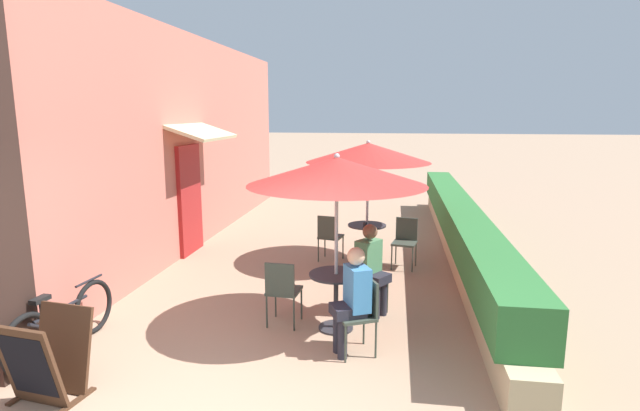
# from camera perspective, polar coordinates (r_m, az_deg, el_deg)

# --- Properties ---
(cafe_facade_wall) EXTENTS (0.98, 11.69, 4.20)m
(cafe_facade_wall) POSITION_cam_1_polar(r_m,az_deg,el_deg) (10.29, -14.72, 6.83)
(cafe_facade_wall) COLOR #C66B5B
(cafe_facade_wall) RESTS_ON ground_plane
(planter_hedge) EXTENTS (0.60, 10.69, 1.01)m
(planter_hedge) POSITION_cam_1_polar(r_m,az_deg,el_deg) (9.81, 15.63, -2.57)
(planter_hedge) COLOR tan
(planter_hedge) RESTS_ON ground_plane
(patio_table_near) EXTENTS (0.68, 0.68, 0.73)m
(patio_table_near) POSITION_cam_1_polar(r_m,az_deg,el_deg) (6.36, 1.84, -9.80)
(patio_table_near) COLOR #28282D
(patio_table_near) RESTS_ON ground_plane
(patio_umbrella_near) EXTENTS (2.18, 2.18, 2.23)m
(patio_umbrella_near) POSITION_cam_1_polar(r_m,az_deg,el_deg) (6.00, 1.93, 3.92)
(patio_umbrella_near) COLOR #B7B7BC
(patio_umbrella_near) RESTS_ON ground_plane
(cafe_chair_near_left) EXTENTS (0.53, 0.53, 0.87)m
(cafe_chair_near_left) POSITION_cam_1_polar(r_m,az_deg,el_deg) (5.78, 4.78, -11.76)
(cafe_chair_near_left) COLOR #384238
(cafe_chair_near_left) RESTS_ON ground_plane
(seated_patron_near_left) EXTENTS (0.50, 0.46, 1.25)m
(seated_patron_near_left) POSITION_cam_1_polar(r_m,az_deg,el_deg) (5.68, 3.74, -10.32)
(seated_patron_near_left) COLOR #23232D
(seated_patron_near_left) RESTS_ON ground_plane
(cafe_chair_near_right) EXTENTS (0.56, 0.56, 0.87)m
(cafe_chair_near_right) POSITION_cam_1_polar(r_m,az_deg,el_deg) (6.89, 5.13, -8.00)
(cafe_chair_near_right) COLOR #384238
(cafe_chair_near_right) RESTS_ON ground_plane
(seated_patron_near_right) EXTENTS (0.51, 0.49, 1.25)m
(seated_patron_near_right) POSITION_cam_1_polar(r_m,az_deg,el_deg) (6.78, 5.91, -6.84)
(seated_patron_near_right) COLOR #23232D
(seated_patron_near_right) RESTS_ON ground_plane
(cafe_chair_near_back) EXTENTS (0.43, 0.43, 0.87)m
(cafe_chair_near_back) POSITION_cam_1_polar(r_m,az_deg,el_deg) (6.44, -4.32, -9.35)
(cafe_chair_near_back) COLOR #384238
(cafe_chair_near_back) RESTS_ON ground_plane
(patio_table_mid) EXTENTS (0.68, 0.68, 0.73)m
(patio_table_mid) POSITION_cam_1_polar(r_m,az_deg,el_deg) (9.01, 5.36, -3.65)
(patio_table_mid) COLOR #28282D
(patio_table_mid) RESTS_ON ground_plane
(patio_umbrella_mid) EXTENTS (2.18, 2.18, 2.23)m
(patio_umbrella_mid) POSITION_cam_1_polar(r_m,az_deg,el_deg) (8.76, 5.53, 6.03)
(patio_umbrella_mid) COLOR #B7B7BC
(patio_umbrella_mid) RESTS_ON ground_plane
(cafe_chair_mid_left) EXTENTS (0.47, 0.47, 0.87)m
(cafe_chair_mid_left) POSITION_cam_1_polar(r_m,az_deg,el_deg) (9.12, 1.09, -3.28)
(cafe_chair_mid_left) COLOR #384238
(cafe_chair_mid_left) RESTS_ON ground_plane
(cafe_chair_mid_right) EXTENTS (0.47, 0.47, 0.87)m
(cafe_chair_mid_right) POSITION_cam_1_polar(r_m,az_deg,el_deg) (8.94, 9.72, -3.74)
(cafe_chair_mid_right) COLOR #384238
(cafe_chair_mid_right) RESTS_ON ground_plane
(coffee_cup_mid) EXTENTS (0.07, 0.07, 0.09)m
(coffee_cup_mid) POSITION_cam_1_polar(r_m,az_deg,el_deg) (8.78, 5.19, -2.15)
(coffee_cup_mid) COLOR #232328
(coffee_cup_mid) RESTS_ON patio_table_mid
(bicycle_leaning) EXTENTS (0.21, 1.72, 0.77)m
(bicycle_leaning) POSITION_cam_1_polar(r_m,az_deg,el_deg) (6.53, -27.35, -11.83)
(bicycle_leaning) COLOR black
(bicycle_leaning) RESTS_ON ground_plane
(menu_board) EXTENTS (0.69, 0.71, 0.85)m
(menu_board) POSITION_cam_1_polar(r_m,az_deg,el_deg) (5.60, -28.68, -15.01)
(menu_board) COLOR #422819
(menu_board) RESTS_ON ground_plane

